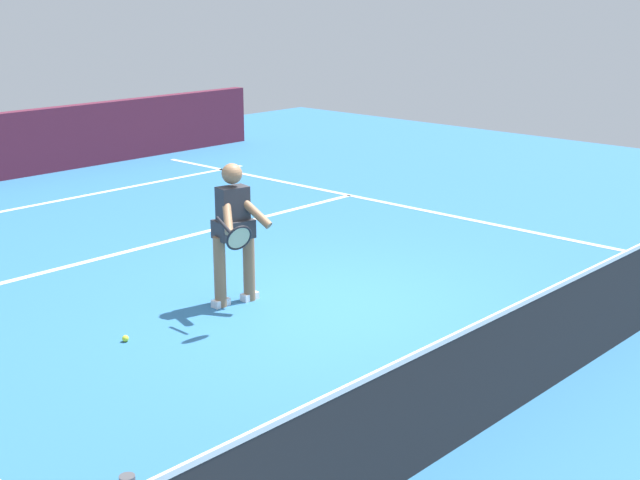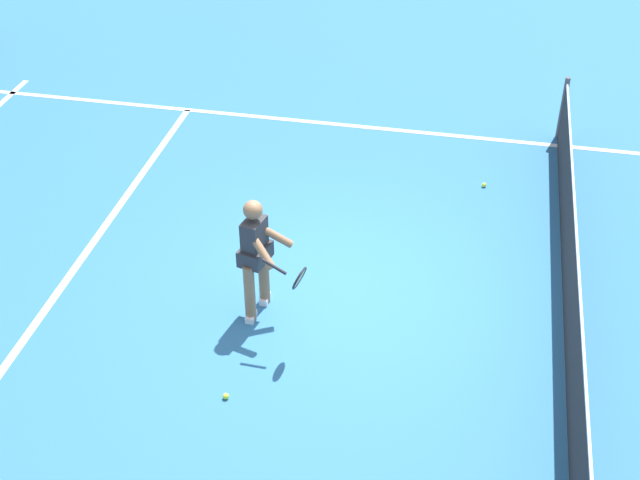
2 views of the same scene
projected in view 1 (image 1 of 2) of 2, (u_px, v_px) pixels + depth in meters
name	position (u px, v px, depth m)	size (l,w,h in m)	color
ground_plane	(330.00, 308.00, 9.61)	(23.54, 23.54, 0.00)	teal
baseline_marking	(17.00, 208.00, 13.89)	(9.41, 0.10, 0.01)	white
service_line_marking	(142.00, 248.00, 11.80)	(8.41, 0.10, 0.01)	white
sideline_left_marking	(529.00, 232.00, 12.58)	(0.10, 16.11, 0.01)	white
court_net	(564.00, 330.00, 7.70)	(9.09, 0.08, 1.02)	#4C4C51
tennis_player	(234.00, 229.00, 9.49)	(0.92, 0.90, 1.55)	#8C6647
tennis_ball_near	(125.00, 338.00, 8.68)	(0.07, 0.07, 0.07)	#D1E533
tennis_ball_mid	(591.00, 278.00, 10.46)	(0.07, 0.07, 0.07)	#D1E533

